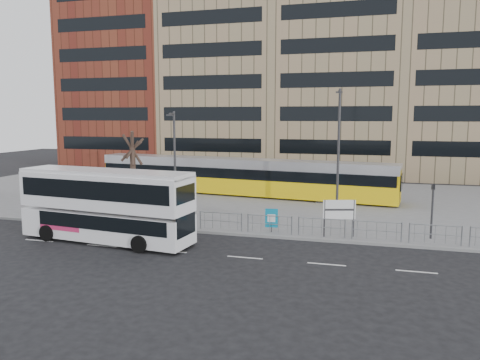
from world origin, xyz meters
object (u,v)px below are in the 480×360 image
(double_decker_bus, at_px, (106,203))
(bare_tree, at_px, (132,130))
(station_sign, at_px, (339,211))
(traffic_light_west, at_px, (105,191))
(tram, at_px, (239,177))
(lamp_post_west, at_px, (174,153))
(lamp_post_east, at_px, (338,146))
(traffic_light_east, at_px, (433,204))
(ad_panel, at_px, (271,218))
(pedestrian, at_px, (131,198))

(double_decker_bus, xyz_separation_m, bare_tree, (-4.27, 11.10, 3.72))
(station_sign, height_order, traffic_light_west, traffic_light_west)
(station_sign, distance_m, bare_tree, 18.67)
(tram, relative_size, lamp_post_west, 3.74)
(lamp_post_west, xyz_separation_m, lamp_post_east, (12.63, -0.18, 0.78))
(traffic_light_east, xyz_separation_m, lamp_post_east, (-5.60, 6.32, 2.76))
(ad_panel, relative_size, traffic_light_west, 0.45)
(pedestrian, bearing_deg, ad_panel, -104.76)
(ad_panel, distance_m, lamp_post_west, 12.30)
(double_decker_bus, xyz_separation_m, lamp_post_east, (11.84, 11.20, 2.71))
(traffic_light_west, bearing_deg, lamp_post_west, 88.83)
(station_sign, distance_m, traffic_light_east, 5.11)
(lamp_post_west, relative_size, bare_tree, 0.91)
(lamp_post_west, bearing_deg, tram, 51.64)
(traffic_light_east, distance_m, lamp_post_west, 19.45)
(pedestrian, bearing_deg, double_decker_bus, -157.49)
(traffic_light_east, distance_m, bare_tree, 22.90)
(pedestrian, distance_m, traffic_light_west, 3.64)
(traffic_light_east, relative_size, lamp_post_west, 0.43)
(traffic_light_west, distance_m, traffic_light_east, 20.04)
(lamp_post_east, height_order, bare_tree, lamp_post_east)
(traffic_light_east, bearing_deg, traffic_light_west, 158.38)
(station_sign, relative_size, pedestrian, 1.17)
(pedestrian, height_order, lamp_post_west, lamp_post_west)
(station_sign, height_order, lamp_post_east, lamp_post_east)
(tram, xyz_separation_m, pedestrian, (-5.75, -8.64, -0.68))
(bare_tree, bearing_deg, tram, 35.10)
(tram, distance_m, pedestrian, 10.41)
(ad_panel, distance_m, bare_tree, 15.46)
(station_sign, distance_m, ad_panel, 3.96)
(double_decker_bus, height_order, station_sign, double_decker_bus)
(tram, relative_size, bare_tree, 3.39)
(traffic_light_west, bearing_deg, traffic_light_east, 14.89)
(lamp_post_west, bearing_deg, station_sign, -29.33)
(ad_panel, bearing_deg, lamp_post_east, 57.96)
(station_sign, relative_size, traffic_light_west, 0.68)
(double_decker_bus, height_order, bare_tree, bare_tree)
(traffic_light_east, height_order, lamp_post_east, lamp_post_east)
(station_sign, distance_m, lamp_post_east, 7.97)
(ad_panel, relative_size, bare_tree, 0.18)
(station_sign, relative_size, lamp_post_west, 0.29)
(tram, distance_m, station_sign, 15.47)
(tram, distance_m, traffic_light_west, 13.39)
(tram, distance_m, traffic_light_east, 18.33)
(pedestrian, relative_size, lamp_post_east, 0.21)
(tram, bearing_deg, traffic_light_west, -108.01)
(double_decker_bus, bearing_deg, tram, 85.78)
(tram, xyz_separation_m, bare_tree, (-7.36, -5.17, 4.16))
(lamp_post_west, bearing_deg, double_decker_bus, -86.05)
(ad_panel, height_order, traffic_light_east, traffic_light_east)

